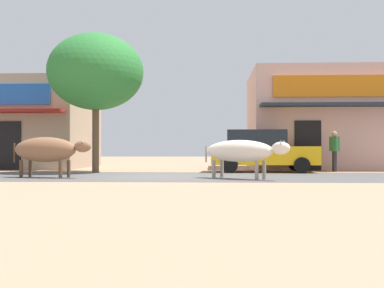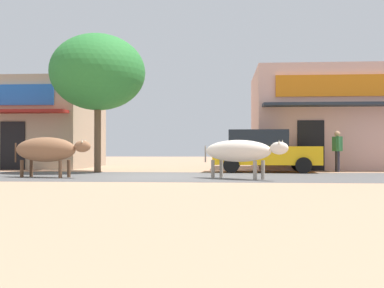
# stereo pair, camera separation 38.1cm
# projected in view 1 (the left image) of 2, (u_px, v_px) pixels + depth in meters

# --- Properties ---
(ground) EXTENTS (80.00, 80.00, 0.00)m
(ground) POSITION_uv_depth(u_px,v_px,m) (157.00, 176.00, 15.29)
(ground) COLOR tan
(asphalt_road) EXTENTS (72.00, 5.45, 0.00)m
(asphalt_road) POSITION_uv_depth(u_px,v_px,m) (157.00, 176.00, 15.29)
(asphalt_road) COLOR #545251
(asphalt_road) RESTS_ON ground
(storefront_left_cafe) EXTENTS (8.48, 6.47, 4.18)m
(storefront_left_cafe) POSITION_uv_depth(u_px,v_px,m) (2.00, 125.00, 22.94)
(storefront_left_cafe) COLOR tan
(storefront_left_cafe) RESTS_ON ground
(storefront_right_club) EXTENTS (6.98, 6.47, 4.54)m
(storefront_right_club) POSITION_uv_depth(u_px,v_px,m) (324.00, 120.00, 22.23)
(storefront_right_club) COLOR #D7A598
(storefront_right_club) RESTS_ON ground
(roadside_tree) EXTENTS (3.67, 3.67, 5.34)m
(roadside_tree) POSITION_uv_depth(u_px,v_px,m) (96.00, 72.00, 17.92)
(roadside_tree) COLOR brown
(roadside_tree) RESTS_ON ground
(parked_hatchback_car) EXTENTS (4.17, 2.12, 1.64)m
(parked_hatchback_car) POSITION_uv_depth(u_px,v_px,m) (262.00, 151.00, 18.20)
(parked_hatchback_car) COLOR #F6B213
(parked_hatchback_car) RESTS_ON ground
(cow_near_brown) EXTENTS (2.74, 1.18, 1.28)m
(cow_near_brown) POSITION_uv_depth(u_px,v_px,m) (47.00, 150.00, 14.60)
(cow_near_brown) COLOR #8C5F40
(cow_near_brown) RESTS_ON ground
(cow_far_dark) EXTENTS (2.60, 1.97, 1.17)m
(cow_far_dark) POSITION_uv_depth(u_px,v_px,m) (241.00, 151.00, 13.97)
(cow_far_dark) COLOR silver
(cow_far_dark) RESTS_ON ground
(pedestrian_by_shop) EXTENTS (0.34, 0.61, 1.62)m
(pedestrian_by_shop) POSITION_uv_depth(u_px,v_px,m) (334.00, 148.00, 18.50)
(pedestrian_by_shop) COLOR #262633
(pedestrian_by_shop) RESTS_ON ground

